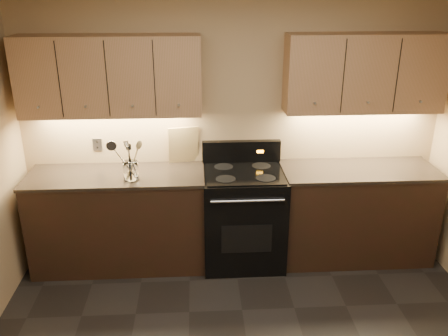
{
  "coord_description": "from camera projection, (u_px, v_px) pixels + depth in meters",
  "views": [
    {
      "loc": [
        -0.35,
        -2.36,
        2.58
      ],
      "look_at": [
        -0.12,
        1.45,
        1.07
      ],
      "focal_mm": 38.0,
      "sensor_mm": 36.0,
      "label": 1
    }
  ],
  "objects": [
    {
      "name": "counter_right",
      "position": [
        355.0,
        213.0,
        4.63
      ],
      "size": [
        1.46,
        0.62,
        0.93
      ],
      "color": "black",
      "rests_on": "ground"
    },
    {
      "name": "outlet_plate",
      "position": [
        97.0,
        145.0,
        4.52
      ],
      "size": [
        0.08,
        0.01,
        0.12
      ],
      "primitive_type": "cube",
      "color": "#B2B5BA",
      "rests_on": "wall_back"
    },
    {
      "name": "upper_cab_left",
      "position": [
        110.0,
        76.0,
        4.15
      ],
      "size": [
        1.6,
        0.3,
        0.7
      ],
      "primitive_type": "cube",
      "color": "#AB7855",
      "rests_on": "wall_back"
    },
    {
      "name": "steel_spatula",
      "position": [
        134.0,
        159.0,
        4.16
      ],
      "size": [
        0.18,
        0.13,
        0.37
      ],
      "primitive_type": null,
      "rotation": [
        0.04,
        -0.2,
        -0.4
      ],
      "color": "silver",
      "rests_on": "utensil_crock"
    },
    {
      "name": "counter_left",
      "position": [
        120.0,
        219.0,
        4.5
      ],
      "size": [
        1.62,
        0.62,
        0.93
      ],
      "color": "black",
      "rests_on": "ground"
    },
    {
      "name": "cutting_board",
      "position": [
        183.0,
        145.0,
        4.55
      ],
      "size": [
        0.29,
        0.11,
        0.36
      ],
      "primitive_type": "cube",
      "rotation": [
        0.13,
        0.0,
        0.17
      ],
      "color": "tan",
      "rests_on": "counter_left"
    },
    {
      "name": "upper_cab_right",
      "position": [
        365.0,
        73.0,
        4.28
      ],
      "size": [
        1.44,
        0.3,
        0.7
      ],
      "primitive_type": "cube",
      "color": "#AB7855",
      "rests_on": "wall_back"
    },
    {
      "name": "utensil_crock",
      "position": [
        131.0,
        171.0,
        4.19
      ],
      "size": [
        0.17,
        0.17,
        0.17
      ],
      "color": "white",
      "rests_on": "counter_left"
    },
    {
      "name": "wooden_spoon",
      "position": [
        127.0,
        160.0,
        4.15
      ],
      "size": [
        0.18,
        0.17,
        0.34
      ],
      "primitive_type": null,
      "rotation": [
        -0.21,
        0.43,
        0.27
      ],
      "color": "tan",
      "rests_on": "utensil_crock"
    },
    {
      "name": "black_turner",
      "position": [
        130.0,
        162.0,
        4.14
      ],
      "size": [
        0.11,
        0.16,
        0.33
      ],
      "primitive_type": null,
      "rotation": [
        -0.2,
        0.03,
        0.35
      ],
      "color": "black",
      "rests_on": "utensil_crock"
    },
    {
      "name": "steel_skimmer",
      "position": [
        135.0,
        157.0,
        4.14
      ],
      "size": [
        0.28,
        0.15,
        0.39
      ],
      "primitive_type": null,
      "rotation": [
        0.09,
        -0.53,
        0.1
      ],
      "color": "silver",
      "rests_on": "utensil_crock"
    },
    {
      "name": "stove",
      "position": [
        243.0,
        215.0,
        4.55
      ],
      "size": [
        0.76,
        0.68,
        1.14
      ],
      "color": "black",
      "rests_on": "ground"
    },
    {
      "name": "wall_back",
      "position": [
        233.0,
        124.0,
        4.53
      ],
      "size": [
        4.0,
        0.04,
        2.6
      ],
      "primitive_type": "cube",
      "color": "tan",
      "rests_on": "ground"
    }
  ]
}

